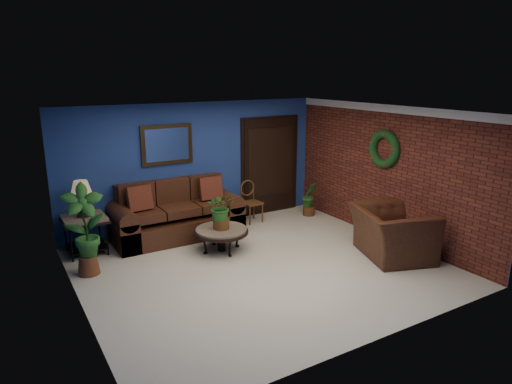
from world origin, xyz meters
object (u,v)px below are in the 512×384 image
sofa (176,218)px  side_chair (250,198)px  coffee_table (221,232)px  table_lamp (82,194)px  armchair (392,233)px  end_table (85,225)px

sofa → side_chair: bearing=0.8°
sofa → coffee_table: (0.41, -1.15, -0.01)m
table_lamp → sofa: bearing=1.4°
coffee_table → armchair: armchair is taller
sofa → table_lamp: (-1.67, -0.04, 0.71)m
coffee_table → end_table: end_table is taller
side_chair → armchair: (1.11, -2.88, -0.07)m
end_table → table_lamp: (0.00, -0.00, 0.55)m
end_table → side_chair: bearing=1.1°
coffee_table → side_chair: size_ratio=1.09×
sofa → coffee_table: size_ratio=2.54×
end_table → side_chair: (3.34, 0.06, -0.02)m
side_chair → armchair: side_chair is taller
table_lamp → side_chair: (3.34, 0.06, -0.57)m
sofa → end_table: (-1.67, -0.04, 0.16)m
sofa → end_table: bearing=-178.6°
coffee_table → side_chair: side_chair is taller
sofa → side_chair: sofa is taller
table_lamp → side_chair: table_lamp is taller
sofa → coffee_table: bearing=-70.5°
sofa → armchair: size_ratio=1.86×
table_lamp → armchair: table_lamp is taller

